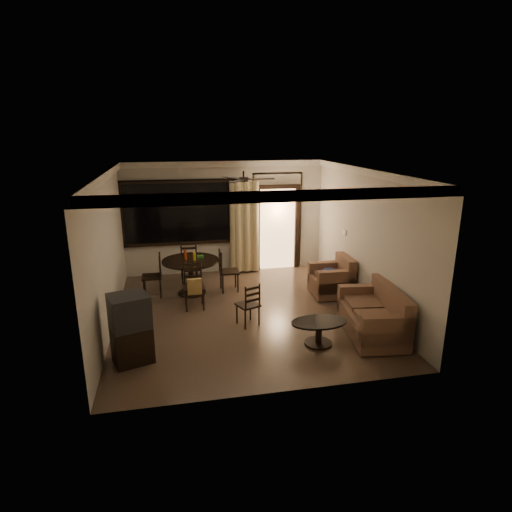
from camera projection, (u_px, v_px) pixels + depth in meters
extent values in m
plane|color=#7F6651|center=(245.00, 313.00, 8.54)|extent=(5.50, 5.50, 0.00)
plane|color=beige|center=(225.00, 218.00, 10.74)|extent=(5.00, 0.00, 5.00)
plane|color=beige|center=(281.00, 299.00, 5.56)|extent=(5.00, 0.00, 5.00)
plane|color=beige|center=(107.00, 253.00, 7.67)|extent=(0.00, 5.50, 5.50)
plane|color=beige|center=(366.00, 239.00, 8.63)|extent=(0.00, 5.50, 5.50)
plane|color=white|center=(243.00, 171.00, 7.76)|extent=(5.50, 5.50, 0.00)
cube|color=black|center=(181.00, 213.00, 10.45)|extent=(2.70, 0.04, 1.45)
cylinder|color=black|center=(183.00, 180.00, 10.16)|extent=(3.20, 0.03, 0.03)
cube|color=#FFC684|center=(277.00, 229.00, 11.05)|extent=(0.91, 0.03, 2.08)
cube|color=white|center=(344.00, 232.00, 9.64)|extent=(0.02, 0.18, 0.12)
cylinder|color=black|center=(243.00, 174.00, 7.77)|extent=(0.03, 0.03, 0.12)
cylinder|color=black|center=(244.00, 179.00, 7.80)|extent=(0.16, 0.16, 0.08)
cylinder|color=black|center=(191.00, 261.00, 9.38)|extent=(1.25, 1.25, 0.04)
cylinder|color=black|center=(191.00, 277.00, 9.48)|extent=(0.12, 0.12, 0.73)
cylinder|color=black|center=(192.00, 292.00, 9.59)|extent=(0.62, 0.62, 0.03)
cylinder|color=#962B0D|center=(185.00, 255.00, 9.37)|extent=(0.06, 0.06, 0.22)
cylinder|color=gold|center=(194.00, 256.00, 9.32)|extent=(0.06, 0.06, 0.18)
cube|color=#277322|center=(200.00, 257.00, 9.53)|extent=(0.14, 0.10, 0.05)
cube|color=black|center=(152.00, 277.00, 9.29)|extent=(0.42, 0.42, 0.04)
cube|color=black|center=(229.00, 272.00, 9.64)|extent=(0.42, 0.42, 0.04)
cube|color=black|center=(194.00, 287.00, 8.67)|extent=(0.42, 0.42, 0.04)
cube|color=tan|center=(195.00, 287.00, 8.42)|extent=(0.28, 0.08, 0.32)
cube|color=black|center=(189.00, 264.00, 10.22)|extent=(0.42, 0.42, 0.04)
cube|color=black|center=(132.00, 344.00, 6.70)|extent=(0.71, 0.67, 0.58)
cube|color=black|center=(129.00, 311.00, 6.55)|extent=(0.71, 0.67, 0.52)
cube|color=black|center=(148.00, 307.00, 6.68)|extent=(0.15, 0.40, 0.35)
cube|color=#44271F|center=(371.00, 323.00, 7.59)|extent=(1.06, 1.70, 0.40)
cube|color=#44271F|center=(391.00, 305.00, 7.52)|extent=(0.41, 1.61, 0.65)
cube|color=#44271F|center=(387.00, 331.00, 6.85)|extent=(0.87, 0.29, 0.50)
cube|color=#44271F|center=(360.00, 297.00, 8.21)|extent=(0.87, 0.29, 0.50)
cube|color=#44271F|center=(370.00, 311.00, 7.52)|extent=(0.78, 1.47, 0.12)
cube|color=#44271F|center=(331.00, 285.00, 9.45)|extent=(0.87, 0.87, 0.39)
cube|color=#44271F|center=(346.00, 271.00, 9.41)|extent=(0.22, 0.85, 0.64)
cube|color=#44271F|center=(337.00, 282.00, 9.08)|extent=(0.84, 0.20, 0.49)
cube|color=#44271F|center=(326.00, 272.00, 9.71)|extent=(0.84, 0.20, 0.49)
cube|color=#44271F|center=(329.00, 276.00, 9.38)|extent=(0.61, 0.66, 0.12)
ellipsoid|color=navy|center=(330.00, 271.00, 9.35)|extent=(0.36, 0.30, 0.10)
ellipsoid|color=black|center=(319.00, 322.00, 7.19)|extent=(0.96, 0.58, 0.03)
cylinder|color=black|center=(319.00, 333.00, 7.25)|extent=(0.11, 0.11, 0.39)
cylinder|color=black|center=(318.00, 343.00, 7.30)|extent=(0.47, 0.47, 0.03)
cube|color=black|center=(248.00, 305.00, 7.93)|extent=(0.48, 0.48, 0.04)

